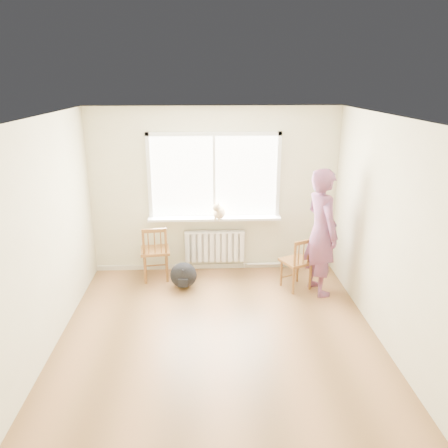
{
  "coord_description": "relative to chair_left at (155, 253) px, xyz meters",
  "views": [
    {
      "loc": [
        -0.14,
        -4.63,
        3.1
      ],
      "look_at": [
        0.11,
        1.2,
        1.14
      ],
      "focal_mm": 35.0,
      "sensor_mm": 36.0,
      "label": 1
    }
  ],
  "objects": [
    {
      "name": "floor",
      "position": [
        0.95,
        -1.84,
        -0.46
      ],
      "size": [
        4.5,
        4.5,
        0.0
      ],
      "primitive_type": "plane",
      "color": "#9C693F",
      "rests_on": "ground"
    },
    {
      "name": "windowsill",
      "position": [
        0.95,
        0.3,
        0.47
      ],
      "size": [
        2.15,
        0.22,
        0.04
      ],
      "primitive_type": "cube",
      "color": "white",
      "rests_on": "back_wall"
    },
    {
      "name": "chair_left",
      "position": [
        0.0,
        0.0,
        0.0
      ],
      "size": [
        0.5,
        0.48,
        0.91
      ],
      "rotation": [
        0.0,
        0.0,
        3.27
      ],
      "color": "olive",
      "rests_on": "floor"
    },
    {
      "name": "heating_pipe",
      "position": [
        2.2,
        0.35,
        -0.38
      ],
      "size": [
        1.4,
        0.04,
        0.04
      ],
      "primitive_type": "cylinder",
      "rotation": [
        0.0,
        1.57,
        0.0
      ],
      "color": "silver",
      "rests_on": "back_wall"
    },
    {
      "name": "person",
      "position": [
        2.5,
        -0.51,
        0.49
      ],
      "size": [
        0.62,
        0.79,
        1.9
      ],
      "primitive_type": "imported",
      "rotation": [
        0.0,
        0.0,
        1.84
      ],
      "color": "#AD395A",
      "rests_on": "floor"
    },
    {
      "name": "cat",
      "position": [
        1.02,
        0.22,
        0.62
      ],
      "size": [
        0.29,
        0.44,
        0.31
      ],
      "rotation": [
        0.0,
        0.0,
        -0.34
      ],
      "color": "beige",
      "rests_on": "windowsill"
    },
    {
      "name": "baseboard",
      "position": [
        0.95,
        0.4,
        -0.42
      ],
      "size": [
        4.0,
        0.03,
        0.08
      ],
      "primitive_type": "cube",
      "color": "beige",
      "rests_on": "ground"
    },
    {
      "name": "backpack",
      "position": [
        0.45,
        -0.3,
        -0.25
      ],
      "size": [
        0.49,
        0.43,
        0.41
      ],
      "primitive_type": "ellipsoid",
      "rotation": [
        0.0,
        0.0,
        0.36
      ],
      "color": "black",
      "rests_on": "floor"
    },
    {
      "name": "back_wall",
      "position": [
        0.95,
        0.41,
        0.89
      ],
      "size": [
        4.0,
        0.01,
        2.7
      ],
      "primitive_type": "cube",
      "color": "beige",
      "rests_on": "ground"
    },
    {
      "name": "window",
      "position": [
        0.95,
        0.39,
        1.2
      ],
      "size": [
        2.12,
        0.05,
        1.42
      ],
      "color": "white",
      "rests_on": "back_wall"
    },
    {
      "name": "ceiling",
      "position": [
        0.95,
        -1.84,
        2.24
      ],
      "size": [
        4.5,
        4.5,
        0.0
      ],
      "primitive_type": "plane",
      "rotation": [
        3.14,
        0.0,
        0.0
      ],
      "color": "white",
      "rests_on": "back_wall"
    },
    {
      "name": "chair_right",
      "position": [
        2.21,
        -0.43,
        -0.04
      ],
      "size": [
        0.54,
        0.53,
        0.84
      ],
      "rotation": [
        0.0,
        0.0,
        3.59
      ],
      "color": "olive",
      "rests_on": "floor"
    },
    {
      "name": "radiator",
      "position": [
        0.95,
        0.32,
        -0.02
      ],
      "size": [
        1.0,
        0.12,
        0.55
      ],
      "color": "white",
      "rests_on": "back_wall"
    }
  ]
}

